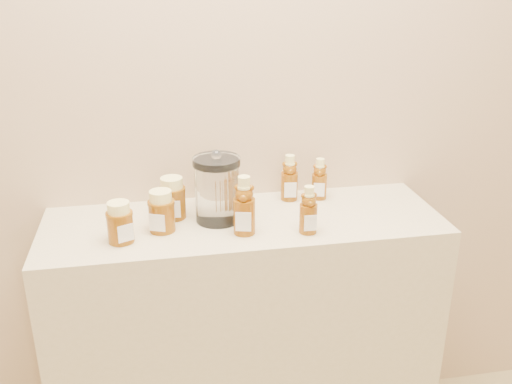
{
  "coord_description": "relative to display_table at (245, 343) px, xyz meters",
  "views": [
    {
      "loc": [
        -0.25,
        0.01,
        1.62
      ],
      "look_at": [
        0.03,
        1.52,
        1.0
      ],
      "focal_mm": 40.0,
      "sensor_mm": 36.0,
      "label": 1
    }
  ],
  "objects": [
    {
      "name": "honey_jar_back",
      "position": [
        -0.21,
        0.06,
        0.51
      ],
      "size": [
        0.09,
        0.09,
        0.13
      ],
      "primitive_type": null,
      "rotation": [
        0.0,
        0.0,
        -0.09
      ],
      "color": "#6B3608",
      "rests_on": "display_table"
    },
    {
      "name": "honey_jar_front",
      "position": [
        -0.24,
        -0.03,
        0.51
      ],
      "size": [
        0.1,
        0.1,
        0.12
      ],
      "primitive_type": null,
      "rotation": [
        0.0,
        0.0,
        -0.4
      ],
      "color": "#6B3608",
      "rests_on": "display_table"
    },
    {
      "name": "honey_jar_left",
      "position": [
        -0.36,
        -0.08,
        0.51
      ],
      "size": [
        0.1,
        0.1,
        0.12
      ],
      "primitive_type": null,
      "rotation": [
        0.0,
        0.0,
        0.42
      ],
      "color": "#6B3608",
      "rests_on": "display_table"
    },
    {
      "name": "bear_bottle_back_left",
      "position": [
        -0.1,
        0.13,
        0.54
      ],
      "size": [
        0.08,
        0.08,
        0.18
      ],
      "primitive_type": null,
      "rotation": [
        0.0,
        0.0,
        -0.38
      ],
      "color": "#6B3608",
      "rests_on": "display_table"
    },
    {
      "name": "display_table",
      "position": [
        0.0,
        0.0,
        0.0
      ],
      "size": [
        1.2,
        0.4,
        0.9
      ],
      "primitive_type": "cube",
      "color": "#C6BB91",
      "rests_on": "ground"
    },
    {
      "name": "wall_back",
      "position": [
        0.0,
        0.2,
        0.9
      ],
      "size": [
        3.5,
        0.02,
        2.7
      ],
      "primitive_type": "cube",
      "color": "tan",
      "rests_on": "ground"
    },
    {
      "name": "glass_canister",
      "position": [
        -0.08,
        0.01,
        0.56
      ],
      "size": [
        0.18,
        0.18,
        0.21
      ],
      "primitive_type": null,
      "rotation": [
        0.0,
        0.0,
        -0.31
      ],
      "color": "white",
      "rests_on": "display_table"
    },
    {
      "name": "bear_bottle_front_right",
      "position": [
        0.17,
        -0.12,
        0.53
      ],
      "size": [
        0.06,
        0.06,
        0.16
      ],
      "primitive_type": null,
      "rotation": [
        0.0,
        0.0,
        -0.02
      ],
      "color": "#6B3608",
      "rests_on": "display_table"
    },
    {
      "name": "bear_bottle_back_right",
      "position": [
        0.27,
        0.12,
        0.53
      ],
      "size": [
        0.07,
        0.07,
        0.15
      ],
      "primitive_type": null,
      "rotation": [
        0.0,
        0.0,
        -0.3
      ],
      "color": "#6B3608",
      "rests_on": "display_table"
    },
    {
      "name": "bear_bottle_front_left",
      "position": [
        -0.01,
        -0.09,
        0.55
      ],
      "size": [
        0.08,
        0.08,
        0.19
      ],
      "primitive_type": null,
      "rotation": [
        0.0,
        0.0,
        -0.26
      ],
      "color": "#6B3608",
      "rests_on": "display_table"
    },
    {
      "name": "bear_bottle_back_mid",
      "position": [
        0.17,
        0.13,
        0.54
      ],
      "size": [
        0.06,
        0.06,
        0.17
      ],
      "primitive_type": null,
      "rotation": [
        0.0,
        0.0,
        -0.11
      ],
      "color": "#6B3608",
      "rests_on": "display_table"
    }
  ]
}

